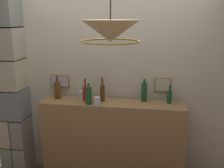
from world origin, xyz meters
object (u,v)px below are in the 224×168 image
liquor_bottle_vermouth (89,95)px  glass_tumbler_rocks (81,95)px  glass_tumbler_highball (97,101)px  liquor_bottle_port (170,96)px  pendant_lamp (110,32)px  liquor_bottle_bourbon (102,92)px  liquor_bottle_rum (144,92)px  liquor_bottle_whiskey (58,90)px  liquor_bottle_rye (85,93)px

liquor_bottle_vermouth → glass_tumbler_rocks: 0.25m
liquor_bottle_vermouth → glass_tumbler_highball: bearing=-10.7°
liquor_bottle_port → pendant_lamp: size_ratio=0.34×
liquor_bottle_bourbon → liquor_bottle_rum: bearing=7.5°
liquor_bottle_port → glass_tumbler_rocks: liquor_bottle_port is taller
liquor_bottle_whiskey → glass_tumbler_highball: (0.56, -0.18, -0.07)m
liquor_bottle_port → liquor_bottle_rum: size_ratio=0.72×
liquor_bottle_whiskey → liquor_bottle_bourbon: bearing=-2.2°
pendant_lamp → glass_tumbler_highball: bearing=113.6°
liquor_bottle_port → glass_tumbler_rocks: size_ratio=2.17×
liquor_bottle_port → pendant_lamp: (-0.61, -0.78, 0.82)m
glass_tumbler_highball → glass_tumbler_rocks: bearing=141.1°
liquor_bottle_port → liquor_bottle_rye: bearing=-175.8°
liquor_bottle_rum → glass_tumbler_rocks: size_ratio=3.00×
glass_tumbler_rocks → pendant_lamp: size_ratio=0.16×
liquor_bottle_bourbon → liquor_bottle_rum: size_ratio=0.99×
liquor_bottle_port → pendant_lamp: bearing=-128.0°
liquor_bottle_whiskey → glass_tumbler_highball: bearing=-17.9°
liquor_bottle_vermouth → liquor_bottle_rum: 0.69m
liquor_bottle_rye → liquor_bottle_vermouth: (0.07, -0.11, 0.01)m
glass_tumbler_highball → liquor_bottle_port: bearing=13.3°
liquor_bottle_vermouth → liquor_bottle_port: bearing=10.7°
liquor_bottle_port → glass_tumbler_rocks: bearing=179.7°
pendant_lamp → liquor_bottle_port: bearing=52.0°
liquor_bottle_whiskey → glass_tumbler_rocks: (0.30, 0.03, -0.07)m
liquor_bottle_vermouth → liquor_bottle_port: liquor_bottle_vermouth is taller
glass_tumbler_rocks → glass_tumbler_highball: glass_tumbler_rocks is taller
liquor_bottle_rye → liquor_bottle_rum: bearing=7.7°
glass_tumbler_rocks → liquor_bottle_bourbon: bearing=-10.1°
liquor_bottle_whiskey → liquor_bottle_rum: liquor_bottle_whiskey is taller
liquor_bottle_rum → glass_tumbler_rocks: (-0.81, -0.02, -0.07)m
liquor_bottle_vermouth → liquor_bottle_port: (0.97, 0.18, -0.03)m
liquor_bottle_rum → glass_tumbler_highball: size_ratio=3.03×
liquor_bottle_rye → glass_tumbler_highball: bearing=-35.7°
liquor_bottle_rye → liquor_bottle_bourbon: size_ratio=0.94×
glass_tumbler_rocks → pendant_lamp: 1.27m
liquor_bottle_bourbon → glass_tumbler_highball: size_ratio=3.01×
liquor_bottle_bourbon → liquor_bottle_whiskey: bearing=177.8°
liquor_bottle_whiskey → liquor_bottle_rye: bearing=-8.0°
liquor_bottle_whiskey → liquor_bottle_bourbon: (0.60, -0.02, -0.00)m
liquor_bottle_rum → glass_tumbler_rocks: bearing=-178.9°
liquor_bottle_rum → pendant_lamp: 1.16m
liquor_bottle_rye → liquor_bottle_bourbon: (0.21, 0.03, 0.01)m
liquor_bottle_rum → pendant_lamp: (-0.30, -0.81, 0.78)m
liquor_bottle_rye → glass_tumbler_rocks: size_ratio=2.80×
liquor_bottle_bourbon → pendant_lamp: 1.10m
liquor_bottle_bourbon → glass_tumbler_rocks: liquor_bottle_bourbon is taller
liquor_bottle_port → liquor_bottle_bourbon: bearing=-176.8°
liquor_bottle_rye → pendant_lamp: 1.15m
liquor_bottle_rye → liquor_bottle_port: size_ratio=1.29×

